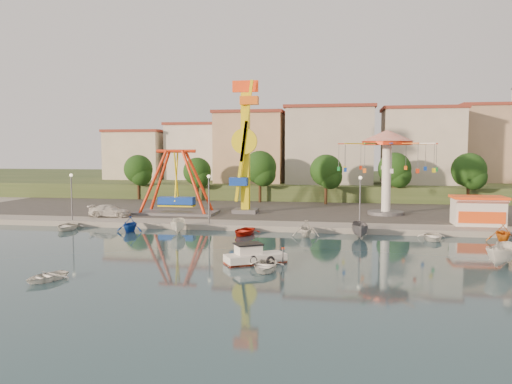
% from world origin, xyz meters
% --- Properties ---
extents(ground, '(200.00, 200.00, 0.00)m').
position_xyz_m(ground, '(0.00, 0.00, 0.00)').
color(ground, '#152E3B').
rests_on(ground, ground).
extents(quay_deck, '(200.00, 100.00, 0.60)m').
position_xyz_m(quay_deck, '(0.00, 62.00, 0.30)').
color(quay_deck, '#9E998E').
rests_on(quay_deck, ground).
extents(asphalt_pad, '(90.00, 28.00, 0.01)m').
position_xyz_m(asphalt_pad, '(0.00, 30.00, 0.60)').
color(asphalt_pad, '#4C4944').
rests_on(asphalt_pad, quay_deck).
extents(hill_terrace, '(200.00, 60.00, 3.00)m').
position_xyz_m(hill_terrace, '(0.00, 67.00, 1.50)').
color(hill_terrace, '#384C26').
rests_on(hill_terrace, ground).
extents(pirate_ship_ride, '(10.00, 5.00, 8.00)m').
position_xyz_m(pirate_ship_ride, '(-14.10, 20.38, 4.39)').
color(pirate_ship_ride, '#59595E').
rests_on(pirate_ship_ride, quay_deck).
extents(kamikaze_tower, '(3.38, 3.10, 16.50)m').
position_xyz_m(kamikaze_tower, '(-5.68, 22.28, 8.61)').
color(kamikaze_tower, '#59595E').
rests_on(kamikaze_tower, quay_deck).
extents(wave_swinger, '(11.60, 11.60, 10.40)m').
position_xyz_m(wave_swinger, '(11.59, 23.85, 8.20)').
color(wave_swinger, '#59595E').
rests_on(wave_swinger, quay_deck).
extents(booth_left, '(5.40, 3.78, 3.08)m').
position_xyz_m(booth_left, '(20.40, 16.49, 2.16)').
color(booth_left, white).
rests_on(booth_left, quay_deck).
extents(lamp_post_0, '(0.14, 0.14, 5.00)m').
position_xyz_m(lamp_post_0, '(-24.00, 13.00, 3.10)').
color(lamp_post_0, '#59595E').
rests_on(lamp_post_0, quay_deck).
extents(lamp_post_1, '(0.14, 0.14, 5.00)m').
position_xyz_m(lamp_post_1, '(-8.00, 13.00, 3.10)').
color(lamp_post_1, '#59595E').
rests_on(lamp_post_1, quay_deck).
extents(lamp_post_2, '(0.14, 0.14, 5.00)m').
position_xyz_m(lamp_post_2, '(8.00, 13.00, 3.10)').
color(lamp_post_2, '#59595E').
rests_on(lamp_post_2, quay_deck).
extents(tree_0, '(4.60, 4.60, 7.19)m').
position_xyz_m(tree_0, '(-26.00, 36.98, 5.47)').
color(tree_0, '#382314').
rests_on(tree_0, quay_deck).
extents(tree_1, '(4.35, 4.35, 6.80)m').
position_xyz_m(tree_1, '(-16.00, 36.24, 5.20)').
color(tree_1, '#382314').
rests_on(tree_1, quay_deck).
extents(tree_2, '(5.02, 5.02, 7.85)m').
position_xyz_m(tree_2, '(-6.00, 35.81, 5.92)').
color(tree_2, '#382314').
rests_on(tree_2, quay_deck).
extents(tree_3, '(4.68, 4.68, 7.32)m').
position_xyz_m(tree_3, '(4.00, 34.36, 5.55)').
color(tree_3, '#382314').
rests_on(tree_3, quay_deck).
extents(tree_4, '(4.86, 4.86, 7.60)m').
position_xyz_m(tree_4, '(14.00, 37.35, 5.75)').
color(tree_4, '#382314').
rests_on(tree_4, quay_deck).
extents(tree_5, '(4.83, 4.83, 7.54)m').
position_xyz_m(tree_5, '(24.00, 35.54, 5.71)').
color(tree_5, '#382314').
rests_on(tree_5, quay_deck).
extents(building_0, '(9.26, 9.53, 11.87)m').
position_xyz_m(building_0, '(-33.37, 46.06, 8.93)').
color(building_0, beige).
rests_on(building_0, hill_terrace).
extents(building_1, '(12.33, 9.01, 8.63)m').
position_xyz_m(building_1, '(-21.33, 51.38, 7.32)').
color(building_1, silver).
rests_on(building_1, hill_terrace).
extents(building_2, '(11.95, 9.28, 11.23)m').
position_xyz_m(building_2, '(-8.19, 51.96, 8.62)').
color(building_2, tan).
rests_on(building_2, hill_terrace).
extents(building_3, '(12.59, 10.50, 9.20)m').
position_xyz_m(building_3, '(5.60, 48.80, 7.60)').
color(building_3, beige).
rests_on(building_3, hill_terrace).
extents(building_4, '(10.75, 9.23, 9.24)m').
position_xyz_m(building_4, '(19.07, 52.20, 7.62)').
color(building_4, beige).
rests_on(building_4, hill_terrace).
extents(building_5, '(12.77, 10.96, 11.21)m').
position_xyz_m(building_5, '(32.37, 50.33, 8.61)').
color(building_5, tan).
rests_on(building_5, hill_terrace).
extents(cabin_motorboat, '(4.80, 3.83, 1.61)m').
position_xyz_m(cabin_motorboat, '(-0.46, -2.38, 0.43)').
color(cabin_motorboat, white).
rests_on(cabin_motorboat, ground).
extents(rowboat_a, '(2.63, 3.64, 0.74)m').
position_xyz_m(rowboat_a, '(0.74, -4.65, 0.37)').
color(rowboat_a, white).
rests_on(rowboat_a, ground).
extents(rowboat_b, '(3.04, 3.49, 0.61)m').
position_xyz_m(rowboat_b, '(-12.97, -9.77, 0.30)').
color(rowboat_b, white).
rests_on(rowboat_b, ground).
extents(skiff, '(3.81, 4.75, 1.75)m').
position_xyz_m(skiff, '(17.66, -0.66, 0.87)').
color(skiff, white).
rests_on(skiff, ground).
extents(van, '(5.05, 2.38, 1.42)m').
position_xyz_m(van, '(-21.03, 16.30, 1.31)').
color(van, silver).
rests_on(van, quay_deck).
extents(moored_boat_0, '(3.48, 4.38, 0.81)m').
position_xyz_m(moored_boat_0, '(-22.84, 9.80, 0.41)').
color(moored_boat_0, silver).
rests_on(moored_boat_0, ground).
extents(moored_boat_1, '(2.93, 3.31, 1.63)m').
position_xyz_m(moored_boat_1, '(-15.68, 9.80, 0.82)').
color(moored_boat_1, '#133DA6').
rests_on(moored_boat_1, ground).
extents(moored_boat_2, '(2.33, 4.15, 1.51)m').
position_xyz_m(moored_boat_2, '(-10.41, 9.80, 0.76)').
color(moored_boat_2, white).
rests_on(moored_boat_2, ground).
extents(moored_boat_3, '(3.31, 4.20, 0.79)m').
position_xyz_m(moored_boat_3, '(-3.55, 9.80, 0.39)').
color(moored_boat_3, red).
rests_on(moored_boat_3, ground).
extents(moored_boat_4, '(2.87, 3.27, 1.65)m').
position_xyz_m(moored_boat_4, '(2.68, 9.80, 0.82)').
color(moored_boat_4, silver).
rests_on(moored_boat_4, ground).
extents(moored_boat_5, '(1.62, 4.15, 1.59)m').
position_xyz_m(moored_boat_5, '(7.93, 9.80, 0.80)').
color(moored_boat_5, slate).
rests_on(moored_boat_5, ground).
extents(moored_boat_6, '(2.83, 3.79, 0.75)m').
position_xyz_m(moored_boat_6, '(14.66, 9.80, 0.37)').
color(moored_boat_6, white).
rests_on(moored_boat_6, ground).
extents(moored_boat_7, '(3.57, 3.89, 1.73)m').
position_xyz_m(moored_boat_7, '(20.87, 9.80, 0.86)').
color(moored_boat_7, orange).
rests_on(moored_boat_7, ground).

